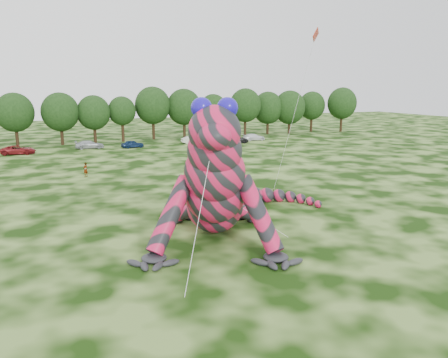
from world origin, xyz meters
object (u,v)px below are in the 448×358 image
Objects in this scene: tree_6 at (15,120)px; tree_12 at (213,116)px; car_3 at (90,145)px; tree_10 at (153,113)px; tree_15 at (289,112)px; tree_9 at (122,119)px; car_2 at (18,150)px; tree_16 at (312,112)px; car_7 at (254,137)px; tree_11 at (184,114)px; car_5 at (192,140)px; tree_7 at (61,119)px; car_6 at (236,139)px; spectator_0 at (86,170)px; inflatable_gecko at (215,164)px; spectator_5 at (206,171)px; tree_8 at (94,119)px; tree_13 at (245,112)px; tree_14 at (268,113)px; spectator_3 at (226,152)px; flying_kite at (312,47)px; tree_17 at (342,110)px; car_4 at (133,144)px.

tree_12 is (37.57, 1.05, -0.26)m from tree_6.
tree_12 reaches higher than car_3.
tree_15 is at bearing -1.49° from tree_10.
car_2 is (-18.14, -10.22, -3.63)m from tree_9.
tree_9 is 6.52m from tree_10.
tree_16 is 2.05× the size of car_7.
tree_11 reaches higher than car_5.
tree_7 reaches higher than car_7.
car_6 is (7.78, -2.87, 0.03)m from car_5.
car_5 is (29.63, 2.57, -0.06)m from car_2.
tree_9 is 0.97× the size of tree_12.
car_6 is 1.08× the size of car_7.
tree_16 is 34.52m from car_5.
tree_7 reaches higher than car_2.
car_3 is 24.91m from spectator_0.
spectator_5 is at bearing 93.35° from inflatable_gecko.
tree_8 is (13.34, 0.30, -0.27)m from tree_6.
tree_10 is 19.79m from tree_13.
tree_11 is 9.64m from car_5.
tree_9 is at bearing -178.81° from tree_12.
tree_14 is at bearing -66.60° from car_5.
spectator_3 is (-0.81, -18.47, 0.27)m from car_5.
flying_kite is 9.79× the size of spectator_5.
tree_9 is 32.43m from tree_14.
car_7 is (24.20, -8.25, -3.68)m from tree_9.
tree_7 is 1.09× the size of tree_9.
inflatable_gecko reaches higher than tree_9.
tree_15 is 1.03× the size of tree_16.
car_6 is at bearing -14.59° from tree_6.
spectator_3 is at bearing -67.76° from tree_9.
tree_10 is at bearing 61.70° from car_7.
tree_8 reaches higher than car_5.
car_5 is (-1.23, -8.50, -4.38)m from tree_11.
tree_9 is at bearing -68.24° from spectator_5.
tree_17 is at bearing -74.51° from car_7.
spectator_3 is at bearing -40.99° from tree_6.
spectator_0 is at bearing -145.27° from tree_15.
tree_17 reaches higher than tree_15.
inflatable_gecko is 75.01m from tree_16.
inflatable_gecko is at bearing 63.04° from spectator_0.
car_5 is at bearing -17.43° from tree_7.
tree_6 is 5.83× the size of spectator_5.
inflatable_gecko is at bearing 163.59° from car_5.
car_7 is at bearing -78.89° from car_2.
spectator_3 is (10.71, -16.57, 0.27)m from car_4.
tree_13 reaches higher than car_3.
tree_7 is 0.92× the size of tree_17.
tree_13 is (26.07, -0.22, 0.72)m from tree_9.
tree_17 is (53.74, 55.55, 0.18)m from inflatable_gecko.
tree_10 reaches higher than tree_11.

